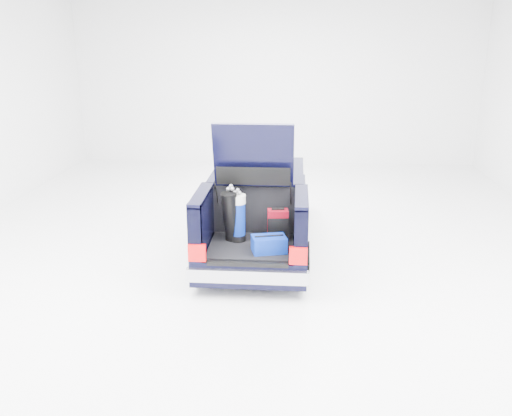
# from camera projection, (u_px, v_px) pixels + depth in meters

# --- Properties ---
(ground) EXTENTS (14.00, 14.00, 0.00)m
(ground) POSITION_uv_depth(u_px,v_px,m) (258.00, 246.00, 10.13)
(ground) COLOR white
(ground) RESTS_ON ground
(car) EXTENTS (1.87, 4.65, 2.47)m
(car) POSITION_uv_depth(u_px,v_px,m) (259.00, 210.00, 10.03)
(car) COLOR black
(car) RESTS_ON ground
(red_suitcase) EXTENTS (0.34, 0.24, 0.54)m
(red_suitcase) POSITION_uv_depth(u_px,v_px,m) (278.00, 225.00, 8.67)
(red_suitcase) COLOR #65030E
(red_suitcase) RESTS_ON car
(black_golf_bag) EXTENTS (0.39, 0.45, 0.93)m
(black_golf_bag) POSITION_uv_depth(u_px,v_px,m) (231.00, 216.00, 8.59)
(black_golf_bag) COLOR black
(black_golf_bag) RESTS_ON car
(blue_golf_bag) EXTENTS (0.34, 0.34, 0.86)m
(blue_golf_bag) POSITION_uv_depth(u_px,v_px,m) (238.00, 217.00, 8.62)
(blue_golf_bag) COLOR black
(blue_golf_bag) RESTS_ON car
(blue_duffel) EXTENTS (0.58, 0.45, 0.27)m
(blue_duffel) POSITION_uv_depth(u_px,v_px,m) (269.00, 244.00, 8.24)
(blue_duffel) COLOR navy
(blue_duffel) RESTS_ON car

